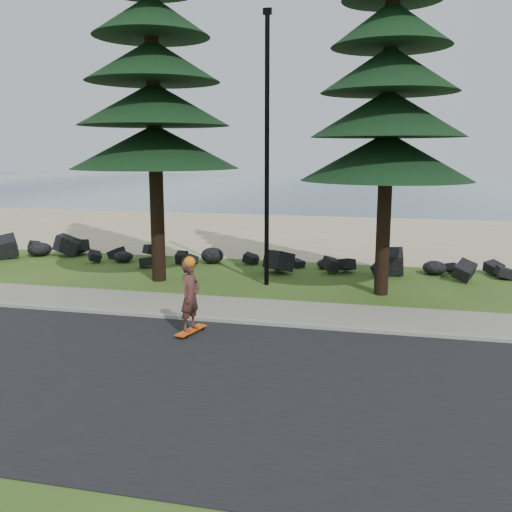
# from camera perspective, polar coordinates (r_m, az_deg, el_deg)

# --- Properties ---
(ground) EXTENTS (160.00, 160.00, 0.00)m
(ground) POSITION_cam_1_polar(r_m,az_deg,el_deg) (14.82, -1.57, -5.68)
(ground) COLOR #31541A
(ground) RESTS_ON ground
(road) EXTENTS (160.00, 7.00, 0.02)m
(road) POSITION_cam_1_polar(r_m,az_deg,el_deg) (10.77, -7.81, -12.15)
(road) COLOR black
(road) RESTS_ON ground
(kerb) EXTENTS (160.00, 0.20, 0.10)m
(kerb) POSITION_cam_1_polar(r_m,az_deg,el_deg) (13.97, -2.51, -6.49)
(kerb) COLOR #9D9A8D
(kerb) RESTS_ON ground
(sidewalk) EXTENTS (160.00, 2.00, 0.08)m
(sidewalk) POSITION_cam_1_polar(r_m,az_deg,el_deg) (14.99, -1.37, -5.33)
(sidewalk) COLOR gray
(sidewalk) RESTS_ON ground
(beach_sand) EXTENTS (160.00, 15.00, 0.01)m
(beach_sand) POSITION_cam_1_polar(r_m,az_deg,el_deg) (28.78, 5.80, 2.27)
(beach_sand) COLOR tan
(beach_sand) RESTS_ON ground
(ocean) EXTENTS (160.00, 58.00, 0.01)m
(ocean) POSITION_cam_1_polar(r_m,az_deg,el_deg) (64.98, 10.03, 6.80)
(ocean) COLOR #3C5473
(ocean) RESTS_ON ground
(seawall_boulders) EXTENTS (60.00, 2.40, 1.10)m
(seawall_boulders) POSITION_cam_1_polar(r_m,az_deg,el_deg) (20.12, 2.49, -1.31)
(seawall_boulders) COLOR black
(seawall_boulders) RESTS_ON ground
(pine_right) EXTENTS (4.80, 4.80, 12.72)m
(pine_right) POSITION_cam_1_polar(r_m,az_deg,el_deg) (16.99, 13.52, 23.49)
(pine_right) COLOR black
(pine_right) RESTS_ON ground
(lamp_post) EXTENTS (0.25, 0.14, 8.14)m
(lamp_post) POSITION_cam_1_polar(r_m,az_deg,el_deg) (17.33, 1.10, 10.54)
(lamp_post) COLOR black
(lamp_post) RESTS_ON ground
(skateboarder) EXTENTS (0.52, 0.99, 1.79)m
(skateboarder) POSITION_cam_1_polar(r_m,az_deg,el_deg) (12.97, -6.59, -3.99)
(skateboarder) COLOR #F65C0E
(skateboarder) RESTS_ON ground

